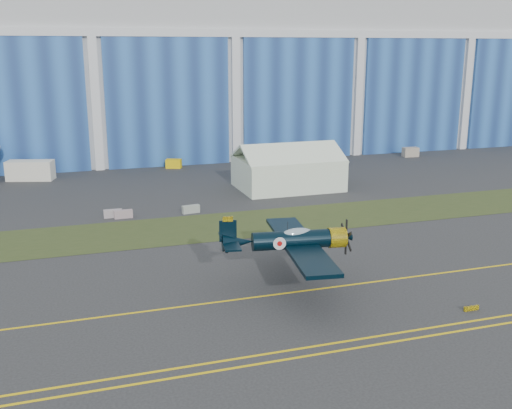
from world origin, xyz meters
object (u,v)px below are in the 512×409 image
object	(u,v)px
warbird	(292,240)
tug	(174,164)
shipping_container	(30,170)
tent	(288,165)

from	to	relation	value
warbird	tug	xyz separation A→B (m)	(-0.08, 51.14, -3.20)
shipping_container	tent	bearing A→B (deg)	-10.03
warbird	tug	distance (m)	51.24
tent	shipping_container	world-z (taller)	tent
shipping_container	tug	size ratio (longest dim) A/B	2.71
warbird	tent	size ratio (longest dim) A/B	1.16
warbird	tug	bearing A→B (deg)	98.06
warbird	tent	xyz separation A→B (m)	(12.04, 32.50, -0.78)
shipping_container	tug	world-z (taller)	shipping_container
tent	shipping_container	bearing A→B (deg)	153.61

